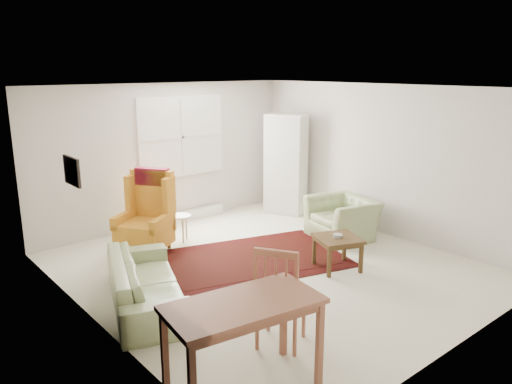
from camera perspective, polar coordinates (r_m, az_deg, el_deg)
room at (r=6.93m, az=0.59°, el=1.54°), size 5.04×5.54×2.51m
rug at (r=7.42m, az=-0.79°, el=-7.64°), size 3.14×2.47×0.03m
sofa at (r=6.11m, az=-12.51°, el=-9.04°), size 1.41×2.11×0.79m
armchair at (r=8.37m, az=9.83°, el=-2.52°), size 1.08×1.18×0.79m
wingback_chair at (r=7.70m, az=-12.74°, el=-2.33°), size 1.04×1.03×1.26m
coffee_table at (r=7.12m, az=9.26°, el=-6.86°), size 0.75×0.75×0.47m
stool at (r=8.20m, az=-8.56°, el=-4.09°), size 0.40×0.40×0.44m
cabinet at (r=9.54m, az=3.41°, el=3.14°), size 0.65×0.85×1.90m
desk at (r=4.50m, az=-1.43°, el=-17.27°), size 1.42×0.85×0.84m
desk_chair at (r=5.12m, az=2.91°, el=-11.55°), size 0.66×0.66×1.09m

